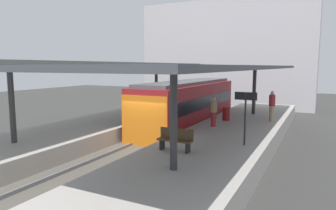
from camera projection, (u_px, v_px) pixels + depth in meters
The scene contains 15 objects.
ground_plane at pixel (149, 148), 15.79m from camera, with size 80.00×80.00×0.00m, color #383835.
platform_left at pixel (92, 132), 17.43m from camera, with size 4.40×28.00×1.00m, color #ADA8A0.
platform_right at pixel (219, 148), 14.03m from camera, with size 4.40×28.00×1.00m, color #ADA8A0.
track_ballast at pixel (149, 147), 15.78m from camera, with size 3.20×28.00×0.20m, color #59544C.
rail_near_side at pixel (137, 142), 16.08m from camera, with size 0.08×28.00×0.14m, color slate.
rail_far_side at pixel (161, 145), 15.43m from camera, with size 0.08×28.00×0.14m, color slate.
commuter_train at pixel (188, 104), 20.19m from camera, with size 2.78×11.40×3.10m.
canopy_left at pixel (105, 64), 18.17m from camera, with size 4.18×21.00×3.48m.
canopy_right at pixel (230, 68), 14.80m from camera, with size 4.18×21.00×3.29m.
platform_bench at pixel (176, 139), 11.70m from camera, with size 1.40×0.41×0.86m.
platform_sign at pixel (245, 106), 12.39m from camera, with size 0.90×0.08×2.21m.
litter_bin at pixel (226, 114), 18.31m from camera, with size 0.44×0.44×0.80m, color maroon.
passenger_near_bench at pixel (272, 106), 17.95m from camera, with size 0.36×0.36×1.80m.
passenger_mid_platform at pixel (214, 111), 16.41m from camera, with size 0.36×0.36×1.62m.
station_building_backdrop at pixel (228, 55), 33.47m from camera, with size 18.00×6.00×11.00m, color #B7B2B7.
Camera 1 is at (7.83, -13.27, 4.26)m, focal length 32.45 mm.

